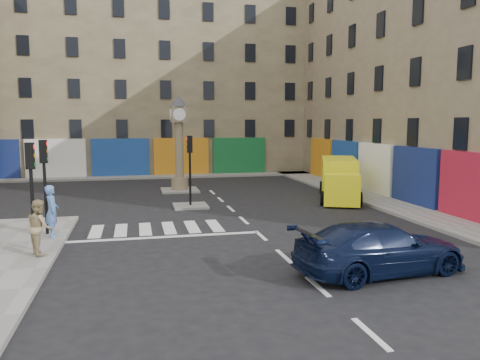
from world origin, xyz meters
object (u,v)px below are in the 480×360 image
object	(u,v)px
traffic_light_left_far	(44,172)
yellow_van	(339,179)
clock_pillar	(179,137)
traffic_light_island	(190,159)
pedestrian_tan	(39,227)
traffic_light_left_near	(31,179)
navy_sedan	(380,248)
pedestrian_blue	(52,211)

from	to	relation	value
traffic_light_left_far	yellow_van	world-z (taller)	traffic_light_left_far
clock_pillar	traffic_light_island	bearing A→B (deg)	-90.00
traffic_light_island	pedestrian_tan	distance (m)	10.45
traffic_light_left_near	pedestrian_tan	size ratio (longest dim) A/B	2.00
clock_pillar	navy_sedan	distance (m)	18.99
pedestrian_tan	traffic_light_left_near	bearing A→B (deg)	2.67
traffic_light_left_near	traffic_light_left_far	size ratio (longest dim) A/B	1.00
navy_sedan	yellow_van	world-z (taller)	yellow_van
traffic_light_left_near	pedestrian_blue	world-z (taller)	traffic_light_left_near
traffic_light_left_near	traffic_light_left_far	xyz separation A→B (m)	(0.00, 2.40, 0.00)
traffic_light_island	navy_sedan	distance (m)	13.15
traffic_light_left_near	traffic_light_island	bearing A→B (deg)	51.07
traffic_light_left_near	yellow_van	xyz separation A→B (m)	(15.27, 8.68, -1.45)
traffic_light_island	pedestrian_blue	bearing A→B (deg)	-135.29
traffic_light_left_far	traffic_light_island	world-z (taller)	traffic_light_left_far
traffic_light_left_near	clock_pillar	distance (m)	15.19
traffic_light_left_near	traffic_light_left_far	bearing A→B (deg)	90.00
traffic_light_left_near	clock_pillar	xyz separation A→B (m)	(6.30, 13.80, 0.93)
traffic_light_left_far	pedestrian_blue	distance (m)	1.60
navy_sedan	pedestrian_tan	size ratio (longest dim) A/B	2.89
traffic_light_left_near	clock_pillar	size ratio (longest dim) A/B	0.61
traffic_light_left_far	pedestrian_blue	size ratio (longest dim) A/B	1.85
navy_sedan	yellow_van	xyz separation A→B (m)	(4.72, 13.18, 0.40)
traffic_light_island	traffic_light_left_near	bearing A→B (deg)	-128.93
traffic_light_left_near	pedestrian_blue	xyz separation A→B (m)	(0.30, 1.86, -1.47)
traffic_light_left_near	pedestrian_tan	world-z (taller)	traffic_light_left_near
yellow_van	pedestrian_tan	bearing A→B (deg)	-126.31
traffic_light_left_far	traffic_light_island	distance (m)	8.30
traffic_light_left_far	navy_sedan	size ratio (longest dim) A/B	0.69
navy_sedan	pedestrian_blue	xyz separation A→B (m)	(-10.26, 6.37, 0.37)
traffic_light_left_near	navy_sedan	bearing A→B (deg)	-23.11
traffic_light_left_near	yellow_van	distance (m)	17.63
traffic_light_left_near	traffic_light_left_far	world-z (taller)	same
traffic_light_island	yellow_van	xyz separation A→B (m)	(8.97, 0.88, -1.42)
clock_pillar	navy_sedan	world-z (taller)	clock_pillar
traffic_light_left_far	clock_pillar	xyz separation A→B (m)	(6.30, 11.40, 0.93)
pedestrian_tan	yellow_van	bearing A→B (deg)	-81.34
navy_sedan	yellow_van	distance (m)	14.01
traffic_light_left_near	navy_sedan	xyz separation A→B (m)	(10.56, -4.51, -1.84)
clock_pillar	pedestrian_blue	bearing A→B (deg)	-116.69
traffic_light_left_near	clock_pillar	world-z (taller)	clock_pillar
traffic_light_island	pedestrian_blue	world-z (taller)	traffic_light_island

